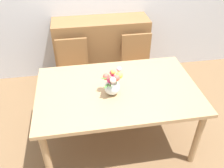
# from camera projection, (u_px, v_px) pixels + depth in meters

# --- Properties ---
(ground_plane) EXTENTS (12.00, 12.00, 0.00)m
(ground_plane) POSITION_uv_depth(u_px,v_px,m) (117.00, 137.00, 2.96)
(ground_plane) COLOR brown
(dining_table) EXTENTS (1.69, 1.07, 0.76)m
(dining_table) POSITION_uv_depth(u_px,v_px,m) (117.00, 95.00, 2.55)
(dining_table) COLOR tan
(dining_table) RESTS_ON ground_plane
(chair_left) EXTENTS (0.42, 0.42, 0.90)m
(chair_left) POSITION_uv_depth(u_px,v_px,m) (74.00, 68.00, 3.29)
(chair_left) COLOR olive
(chair_left) RESTS_ON ground_plane
(chair_right) EXTENTS (0.42, 0.42, 0.90)m
(chair_right) POSITION_uv_depth(u_px,v_px,m) (137.00, 62.00, 3.41)
(chair_right) COLOR olive
(chair_right) RESTS_ON ground_plane
(dresser) EXTENTS (1.40, 0.47, 1.00)m
(dresser) POSITION_uv_depth(u_px,v_px,m) (101.00, 51.00, 3.71)
(dresser) COLOR olive
(dresser) RESTS_ON ground_plane
(flower_vase) EXTENTS (0.22, 0.23, 0.26)m
(flower_vase) POSITION_uv_depth(u_px,v_px,m) (112.00, 83.00, 2.37)
(flower_vase) COLOR silver
(flower_vase) RESTS_ON dining_table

